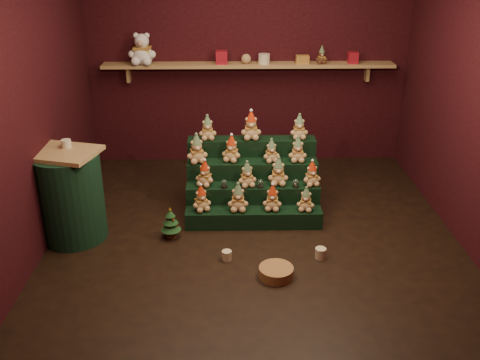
{
  "coord_description": "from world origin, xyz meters",
  "views": [
    {
      "loc": [
        -0.23,
        -4.72,
        2.7
      ],
      "look_at": [
        -0.13,
        0.25,
        0.47
      ],
      "focal_mm": 40.0,
      "sensor_mm": 36.0,
      "label": 1
    }
  ],
  "objects_px": {
    "side_table": "(70,196)",
    "wicker_basket": "(276,272)",
    "mini_christmas_tree": "(171,223)",
    "snow_globe_a": "(224,184)",
    "mug_right": "(321,253)",
    "snow_globe_b": "(260,183)",
    "riser_tier_front": "(254,218)",
    "white_bear": "(142,45)",
    "snow_globe_c": "(296,183)",
    "mug_left": "(227,255)",
    "brown_bear": "(322,55)"
  },
  "relations": [
    {
      "from": "side_table",
      "to": "mug_right",
      "type": "height_order",
      "value": "side_table"
    },
    {
      "from": "riser_tier_front",
      "to": "wicker_basket",
      "type": "relative_size",
      "value": 4.59
    },
    {
      "from": "snow_globe_c",
      "to": "mug_left",
      "type": "bearing_deg",
      "value": -131.57
    },
    {
      "from": "snow_globe_b",
      "to": "mug_right",
      "type": "bearing_deg",
      "value": -56.68
    },
    {
      "from": "white_bear",
      "to": "snow_globe_a",
      "type": "bearing_deg",
      "value": -52.55
    },
    {
      "from": "snow_globe_c",
      "to": "white_bear",
      "type": "bearing_deg",
      "value": 138.38
    },
    {
      "from": "mini_christmas_tree",
      "to": "wicker_basket",
      "type": "bearing_deg",
      "value": -35.37
    },
    {
      "from": "riser_tier_front",
      "to": "snow_globe_c",
      "type": "bearing_deg",
      "value": 19.95
    },
    {
      "from": "mug_right",
      "to": "brown_bear",
      "type": "distance_m",
      "value": 2.72
    },
    {
      "from": "snow_globe_b",
      "to": "wicker_basket",
      "type": "xyz_separation_m",
      "value": [
        0.09,
        -1.09,
        -0.36
      ]
    },
    {
      "from": "snow_globe_a",
      "to": "mug_right",
      "type": "xyz_separation_m",
      "value": [
        0.9,
        -0.79,
        -0.36
      ]
    },
    {
      "from": "snow_globe_a",
      "to": "brown_bear",
      "type": "distance_m",
      "value": 2.2
    },
    {
      "from": "riser_tier_front",
      "to": "white_bear",
      "type": "distance_m",
      "value": 2.59
    },
    {
      "from": "snow_globe_a",
      "to": "brown_bear",
      "type": "xyz_separation_m",
      "value": [
        1.19,
        1.54,
        1.01
      ]
    },
    {
      "from": "brown_bear",
      "to": "riser_tier_front",
      "type": "bearing_deg",
      "value": -121.99
    },
    {
      "from": "snow_globe_c",
      "to": "wicker_basket",
      "type": "relative_size",
      "value": 0.29
    },
    {
      "from": "snow_globe_c",
      "to": "mug_right",
      "type": "height_order",
      "value": "snow_globe_c"
    },
    {
      "from": "mug_left",
      "to": "mug_right",
      "type": "xyz_separation_m",
      "value": [
        0.87,
        0.01,
        0.01
      ]
    },
    {
      "from": "snow_globe_b",
      "to": "white_bear",
      "type": "bearing_deg",
      "value": 131.59
    },
    {
      "from": "snow_globe_c",
      "to": "mug_right",
      "type": "relative_size",
      "value": 0.87
    },
    {
      "from": "side_table",
      "to": "mini_christmas_tree",
      "type": "height_order",
      "value": "side_table"
    },
    {
      "from": "side_table",
      "to": "mug_left",
      "type": "xyz_separation_m",
      "value": [
        1.51,
        -0.45,
        -0.41
      ]
    },
    {
      "from": "mug_right",
      "to": "wicker_basket",
      "type": "xyz_separation_m",
      "value": [
        -0.44,
        -0.3,
        -0.0
      ]
    },
    {
      "from": "riser_tier_front",
      "to": "mini_christmas_tree",
      "type": "bearing_deg",
      "value": -164.38
    },
    {
      "from": "snow_globe_a",
      "to": "mug_left",
      "type": "distance_m",
      "value": 0.88
    },
    {
      "from": "side_table",
      "to": "wicker_basket",
      "type": "relative_size",
      "value": 3.0
    },
    {
      "from": "riser_tier_front",
      "to": "wicker_basket",
      "type": "height_order",
      "value": "riser_tier_front"
    },
    {
      "from": "snow_globe_b",
      "to": "mug_left",
      "type": "relative_size",
      "value": 1.0
    },
    {
      "from": "white_bear",
      "to": "brown_bear",
      "type": "xyz_separation_m",
      "value": [
        2.18,
        0.0,
        -0.14
      ]
    },
    {
      "from": "snow_globe_c",
      "to": "wicker_basket",
      "type": "distance_m",
      "value": 1.18
    },
    {
      "from": "side_table",
      "to": "brown_bear",
      "type": "xyz_separation_m",
      "value": [
        2.68,
        1.89,
        0.97
      ]
    },
    {
      "from": "side_table",
      "to": "mug_left",
      "type": "relative_size",
      "value": 10.01
    },
    {
      "from": "side_table",
      "to": "brown_bear",
      "type": "distance_m",
      "value": 3.42
    },
    {
      "from": "side_table",
      "to": "mini_christmas_tree",
      "type": "distance_m",
      "value": 1.0
    },
    {
      "from": "snow_globe_c",
      "to": "mug_right",
      "type": "xyz_separation_m",
      "value": [
        0.16,
        -0.79,
        -0.35
      ]
    },
    {
      "from": "snow_globe_c",
      "to": "white_bear",
      "type": "height_order",
      "value": "white_bear"
    },
    {
      "from": "snow_globe_b",
      "to": "mug_right",
      "type": "relative_size",
      "value": 0.89
    },
    {
      "from": "mini_christmas_tree",
      "to": "mug_right",
      "type": "distance_m",
      "value": 1.48
    },
    {
      "from": "riser_tier_front",
      "to": "brown_bear",
      "type": "xyz_separation_m",
      "value": [
        0.89,
        1.7,
        1.33
      ]
    },
    {
      "from": "snow_globe_b",
      "to": "brown_bear",
      "type": "xyz_separation_m",
      "value": [
        0.82,
        1.54,
        1.02
      ]
    },
    {
      "from": "snow_globe_a",
      "to": "side_table",
      "type": "height_order",
      "value": "side_table"
    },
    {
      "from": "mini_christmas_tree",
      "to": "white_bear",
      "type": "height_order",
      "value": "white_bear"
    },
    {
      "from": "snow_globe_a",
      "to": "mug_left",
      "type": "bearing_deg",
      "value": -88.08
    },
    {
      "from": "wicker_basket",
      "to": "mug_right",
      "type": "bearing_deg",
      "value": 34.19
    },
    {
      "from": "riser_tier_front",
      "to": "snow_globe_c",
      "type": "xyz_separation_m",
      "value": [
        0.44,
        0.16,
        0.32
      ]
    },
    {
      "from": "snow_globe_a",
      "to": "white_bear",
      "type": "distance_m",
      "value": 2.16
    },
    {
      "from": "side_table",
      "to": "snow_globe_b",
      "type": "bearing_deg",
      "value": 26.18
    },
    {
      "from": "riser_tier_front",
      "to": "side_table",
      "type": "distance_m",
      "value": 1.83
    },
    {
      "from": "side_table",
      "to": "mug_right",
      "type": "distance_m",
      "value": 2.46
    },
    {
      "from": "riser_tier_front",
      "to": "snow_globe_a",
      "type": "relative_size",
      "value": 14.96
    }
  ]
}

